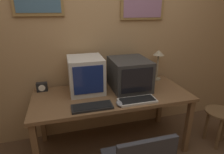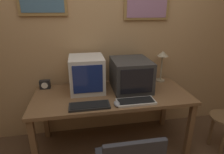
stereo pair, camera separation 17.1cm
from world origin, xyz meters
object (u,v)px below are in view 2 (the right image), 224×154
at_px(side_stool, 224,125).
at_px(keyboard_main, 89,106).
at_px(mouse_near_keyboard, 116,104).
at_px(monitor_left, 87,74).
at_px(desk_clock, 45,84).
at_px(monitor_right, 131,74).
at_px(desk_lamp, 162,58).
at_px(keyboard_side, 136,101).

bearing_deg(side_stool, keyboard_main, 178.42).
relative_size(mouse_near_keyboard, side_stool, 0.25).
bearing_deg(monitor_left, desk_clock, 165.19).
bearing_deg(keyboard_main, monitor_left, 89.24).
xyz_separation_m(monitor_right, desk_clock, (-0.99, 0.18, -0.12)).
xyz_separation_m(desk_lamp, side_stool, (0.57, -0.57, -0.67)).
bearing_deg(keyboard_side, monitor_left, 139.19).
xyz_separation_m(keyboard_side, mouse_near_keyboard, (-0.20, -0.02, 0.01)).
height_order(keyboard_main, desk_lamp, desk_lamp).
relative_size(monitor_left, desk_clock, 3.33).
bearing_deg(monitor_right, desk_lamp, 20.17).
distance_m(keyboard_main, mouse_near_keyboard, 0.26).
height_order(desk_clock, side_stool, desk_clock).
relative_size(mouse_near_keyboard, desk_lamp, 0.29).
height_order(keyboard_side, desk_clock, desk_clock).
height_order(keyboard_side, desk_lamp, desk_lamp).
bearing_deg(mouse_near_keyboard, desk_clock, 143.68).
bearing_deg(keyboard_main, keyboard_side, 0.61).
bearing_deg(desk_clock, desk_lamp, -0.43).
relative_size(keyboard_side, desk_lamp, 0.99).
relative_size(desk_clock, desk_lamp, 0.30).
bearing_deg(keyboard_side, desk_lamp, 46.43).
distance_m(monitor_right, keyboard_main, 0.64).
xyz_separation_m(monitor_left, keyboard_side, (0.46, -0.40, -0.19)).
distance_m(monitor_right, desk_lamp, 0.50).
bearing_deg(monitor_left, mouse_near_keyboard, -58.53).
relative_size(monitor_left, keyboard_side, 1.01).
bearing_deg(monitor_left, side_stool, -16.32).
distance_m(monitor_left, desk_lamp, 0.97).
bearing_deg(monitor_right, desk_clock, 169.88).
bearing_deg(keyboard_main, desk_lamp, 28.59).
height_order(keyboard_side, mouse_near_keyboard, mouse_near_keyboard).
distance_m(monitor_left, mouse_near_keyboard, 0.53).
height_order(monitor_right, mouse_near_keyboard, monitor_right).
xyz_separation_m(monitor_right, side_stool, (1.02, -0.40, -0.54)).
xyz_separation_m(keyboard_main, desk_clock, (-0.49, 0.53, 0.04)).
bearing_deg(monitor_left, monitor_right, -5.37).
bearing_deg(monitor_right, monitor_left, 174.63).
bearing_deg(monitor_left, desk_lamp, 7.13).
height_order(desk_clock, desk_lamp, desk_lamp).
relative_size(monitor_left, keyboard_main, 1.00).
height_order(keyboard_main, keyboard_side, same).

